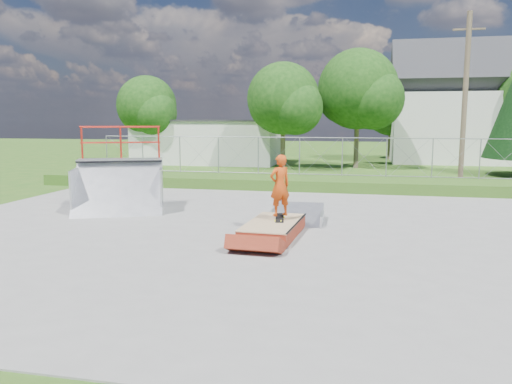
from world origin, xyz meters
TOP-DOWN VIEW (x-y plane):
  - ground at (0.00, 0.00)m, footprint 120.00×120.00m
  - concrete_pad at (0.00, 0.00)m, footprint 20.00×16.00m
  - grass_berm at (0.00, 9.50)m, footprint 24.00×3.00m
  - grind_box at (0.64, -0.13)m, footprint 1.45×2.76m
  - quarter_pipe at (-5.10, 2.31)m, footprint 3.58×3.33m
  - flat_bank_ramp at (1.05, 1.73)m, footprint 1.64×1.74m
  - skateboard at (0.77, 0.16)m, footprint 0.34×0.82m
  - skater at (0.77, 0.16)m, footprint 0.72×0.70m
  - concrete_stairs at (-8.50, 8.70)m, footprint 1.50×1.60m
  - chain_link_fence at (0.00, 10.50)m, footprint 20.00×0.06m
  - utility_building_flat at (-8.00, 22.00)m, footprint 10.00×6.00m
  - gable_house at (9.00, 26.00)m, footprint 8.40×6.08m
  - utility_pole at (7.50, 12.00)m, footprint 0.24×0.24m
  - tree_left_near at (-1.75, 17.83)m, footprint 4.76×4.48m
  - tree_center at (2.78, 19.81)m, footprint 5.44×5.12m
  - tree_left_far at (-11.77, 19.85)m, footprint 4.42×4.16m
  - tree_back_mid at (5.21, 27.86)m, footprint 4.08×3.84m

SIDE VIEW (x-z plane):
  - ground at x=0.00m, z-range 0.00..0.00m
  - concrete_pad at x=0.00m, z-range 0.00..0.04m
  - grind_box at x=0.64m, z-range 0.00..0.40m
  - flat_bank_ramp at x=1.05m, z-range 0.00..0.48m
  - grass_berm at x=0.00m, z-range 0.00..0.50m
  - concrete_stairs at x=-8.50m, z-range 0.00..0.80m
  - skateboard at x=0.77m, z-range 0.38..0.51m
  - skater at x=0.77m, z-range 0.44..2.11m
  - chain_link_fence at x=0.00m, z-range 0.50..2.30m
  - quarter_pipe at x=-5.10m, z-range 0.00..2.88m
  - utility_building_flat at x=-8.00m, z-range 0.00..3.00m
  - tree_back_mid at x=5.21m, z-range 0.78..6.48m
  - gable_house at x=9.00m, z-range -0.63..8.31m
  - tree_left_far at x=-11.77m, z-range 0.85..7.02m
  - utility_pole at x=7.50m, z-range 0.00..8.00m
  - tree_left_near at x=-1.75m, z-range 0.91..7.56m
  - tree_center at x=2.78m, z-range 1.05..8.65m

